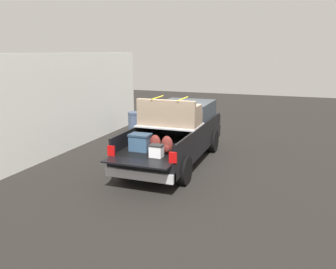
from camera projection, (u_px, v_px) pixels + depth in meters
ground_plane at (174, 163)px, 11.74m from camera, size 40.00×40.00×0.00m
pickup_truck at (178, 132)px, 11.85m from camera, size 6.05×2.06×2.23m
building_facade at (79, 99)px, 13.79m from camera, size 9.04×0.36×3.57m
trash_can at (135, 123)px, 15.79m from camera, size 0.60×0.60×0.98m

